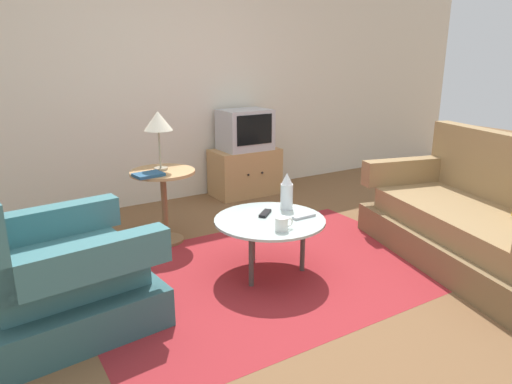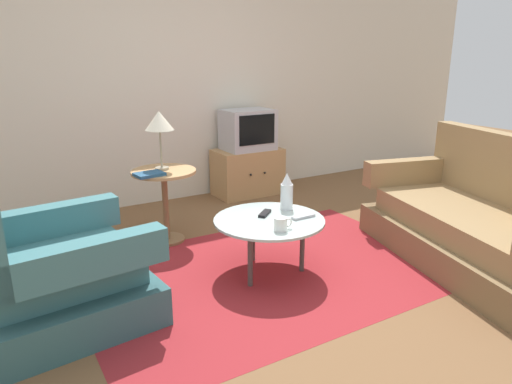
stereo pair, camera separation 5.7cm
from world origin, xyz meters
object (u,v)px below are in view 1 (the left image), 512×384
(table_lamp, at_px, (158,123))
(tv_remote_dark, at_px, (265,213))
(mug, at_px, (282,224))
(tv_stand, at_px, (245,172))
(couch, at_px, (479,224))
(side_table, at_px, (164,191))
(book, at_px, (148,175))
(television, at_px, (245,130))
(armchair, at_px, (55,278))
(coffee_table, at_px, (270,223))
(tv_remote_silver, at_px, (304,216))
(vase, at_px, (287,192))

(table_lamp, bearing_deg, tv_remote_dark, -63.55)
(table_lamp, height_order, mug, table_lamp)
(tv_stand, relative_size, table_lamp, 1.55)
(couch, bearing_deg, mug, 87.95)
(couch, bearing_deg, side_table, 63.27)
(book, bearing_deg, table_lamp, 36.39)
(side_table, relative_size, mug, 4.60)
(couch, bearing_deg, television, 27.52)
(side_table, height_order, tv_remote_dark, side_table)
(table_lamp, distance_m, tv_remote_dark, 1.17)
(armchair, distance_m, coffee_table, 1.44)
(armchair, bearing_deg, tv_remote_silver, 77.45)
(vase, bearing_deg, table_lamp, 126.89)
(vase, bearing_deg, television, 69.34)
(side_table, distance_m, tv_stand, 1.58)
(armchair, height_order, side_table, armchair)
(television, xyz_separation_m, vase, (-0.64, -1.71, -0.19))
(armchair, height_order, couch, couch)
(coffee_table, relative_size, side_table, 1.27)
(coffee_table, height_order, mug, mug)
(tv_remote_dark, bearing_deg, tv_stand, -156.62)
(mug, bearing_deg, book, 116.19)
(side_table, relative_size, book, 2.64)
(coffee_table, xyz_separation_m, tv_stand, (0.88, 1.84, -0.12))
(tv_stand, xyz_separation_m, vase, (-0.64, -1.72, 0.29))
(tv_stand, bearing_deg, tv_remote_dark, -116.11)
(television, bearing_deg, mug, -114.28)
(side_table, distance_m, vase, 1.08)
(vase, bearing_deg, couch, -32.83)
(vase, distance_m, book, 1.10)
(couch, bearing_deg, vase, 71.43)
(tv_remote_dark, bearing_deg, mug, 36.38)
(side_table, bearing_deg, couch, -41.00)
(armchair, bearing_deg, table_lamp, 126.12)
(coffee_table, relative_size, table_lamp, 1.65)
(table_lamp, bearing_deg, mug, -73.12)
(television, distance_m, tv_remote_dark, 1.96)
(coffee_table, distance_m, mug, 0.25)
(table_lamp, bearing_deg, tv_remote_silver, -59.56)
(tv_remote_dark, xyz_separation_m, book, (-0.61, 0.75, 0.21))
(couch, distance_m, tv_remote_silver, 1.37)
(table_lamp, bearing_deg, vase, -53.11)
(couch, xyz_separation_m, television, (-0.59, 2.51, 0.44))
(table_lamp, distance_m, tv_remote_silver, 1.41)
(tv_remote_dark, bearing_deg, television, -156.72)
(side_table, distance_m, book, 0.27)
(book, bearing_deg, mug, -70.62)
(tv_stand, xyz_separation_m, tv_remote_silver, (-0.65, -1.95, 0.17))
(table_lamp, xyz_separation_m, vase, (0.66, -0.88, -0.47))
(television, distance_m, table_lamp, 1.57)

